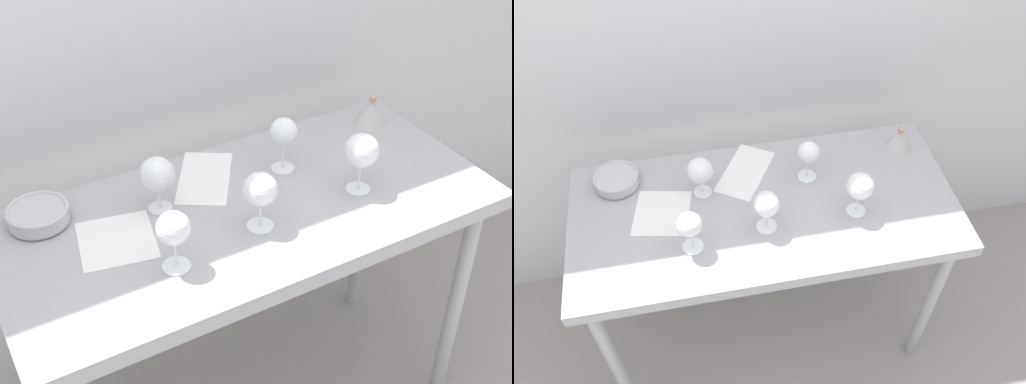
% 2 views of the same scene
% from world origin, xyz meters
% --- Properties ---
extents(back_wall, '(3.80, 0.04, 2.60)m').
position_xyz_m(back_wall, '(0.00, 0.49, 1.30)').
color(back_wall, silver).
rests_on(back_wall, ground_plane).
extents(steel_counter, '(1.40, 0.65, 0.90)m').
position_xyz_m(steel_counter, '(0.00, -0.01, 0.79)').
color(steel_counter, '#A2A2A7').
rests_on(steel_counter, ground_plane).
extents(wine_glass_near_right, '(0.10, 0.10, 0.18)m').
position_xyz_m(wine_glass_near_right, '(0.32, -0.09, 1.03)').
color(wine_glass_near_right, white).
rests_on(wine_glass_near_right, steel_counter).
extents(wine_glass_far_right, '(0.08, 0.08, 0.17)m').
position_xyz_m(wine_glass_far_right, '(0.19, 0.11, 1.02)').
color(wine_glass_far_right, white).
rests_on(wine_glass_far_right, steel_counter).
extents(wine_glass_near_left, '(0.09, 0.09, 0.17)m').
position_xyz_m(wine_glass_near_left, '(-0.27, -0.14, 1.02)').
color(wine_glass_near_left, white).
rests_on(wine_glass_near_left, steel_counter).
extents(wine_glass_near_center, '(0.09, 0.09, 0.17)m').
position_xyz_m(wine_glass_near_center, '(-0.01, -0.10, 1.02)').
color(wine_glass_near_center, white).
rests_on(wine_glass_near_center, steel_counter).
extents(wine_glass_far_left, '(0.10, 0.10, 0.16)m').
position_xyz_m(wine_glass_far_left, '(-0.21, 0.10, 1.01)').
color(wine_glass_far_left, white).
rests_on(wine_glass_far_left, steel_counter).
extents(tasting_sheet_upper, '(0.27, 0.31, 0.00)m').
position_xyz_m(tasting_sheet_upper, '(-0.04, 0.18, 0.90)').
color(tasting_sheet_upper, white).
rests_on(tasting_sheet_upper, steel_counter).
extents(tasting_sheet_lower, '(0.23, 0.24, 0.00)m').
position_xyz_m(tasting_sheet_lower, '(-0.37, 0.03, 0.90)').
color(tasting_sheet_lower, white).
rests_on(tasting_sheet_lower, steel_counter).
extents(tasting_bowl, '(0.17, 0.17, 0.05)m').
position_xyz_m(tasting_bowl, '(-0.52, 0.21, 0.93)').
color(tasting_bowl, '#4C4C4C').
rests_on(tasting_bowl, steel_counter).
extents(decanter_funnel, '(0.11, 0.11, 0.14)m').
position_xyz_m(decanter_funnel, '(0.58, 0.19, 0.94)').
color(decanter_funnel, '#B6B6B6').
rests_on(decanter_funnel, steel_counter).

